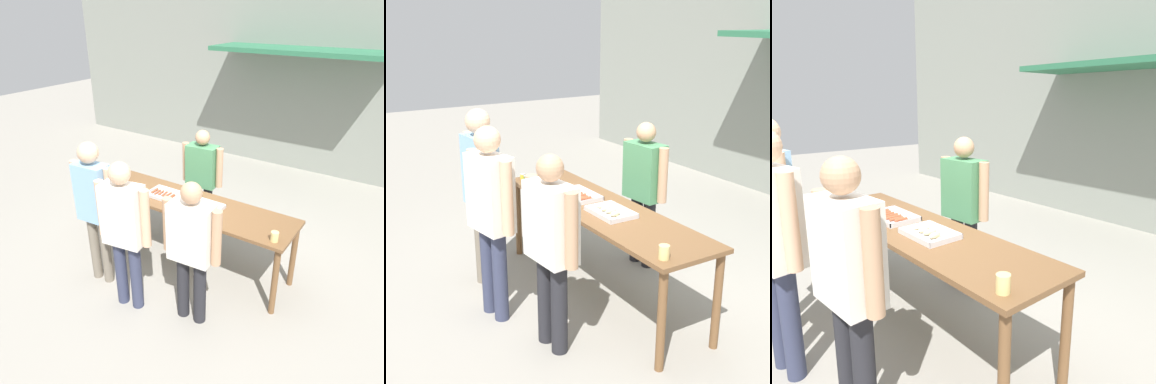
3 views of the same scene
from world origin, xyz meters
The scene contains 12 objects.
ground_plane centered at (0.00, 0.00, 0.00)m, with size 24.00×24.00×0.00m, color gray.
building_facade_back centered at (0.00, 3.98, 2.26)m, with size 12.00×1.11×4.50m.
serving_table centered at (0.00, 0.00, 0.80)m, with size 2.65×0.71×0.90m.
food_tray_sausages centered at (-0.38, -0.03, 0.91)m, with size 0.47×0.31×0.04m.
food_tray_buns centered at (0.20, -0.03, 0.92)m, with size 0.44×0.31×0.06m.
condiment_jar_mustard centered at (-1.20, -0.24, 0.94)m, with size 0.06×0.06×0.07m.
condiment_jar_ketchup centered at (-1.11, -0.24, 0.94)m, with size 0.06×0.06×0.07m.
beer_cup centered at (1.18, -0.23, 0.95)m, with size 0.08×0.08×0.11m.
person_server_behind_table centered at (-0.33, 0.77, 0.93)m, with size 0.63×0.28×1.58m.
person_customer_holding_hotdog centered at (-0.75, -0.90, 1.09)m, with size 0.57×0.25×1.81m.
person_customer_with_cup centered at (0.55, -0.83, 0.97)m, with size 0.65×0.28×1.64m.
person_customer_waiting_in_line centered at (-0.16, -1.04, 1.05)m, with size 0.62×0.31×1.76m.
Camera 3 is at (2.47, -1.59, 1.92)m, focal length 35.00 mm.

